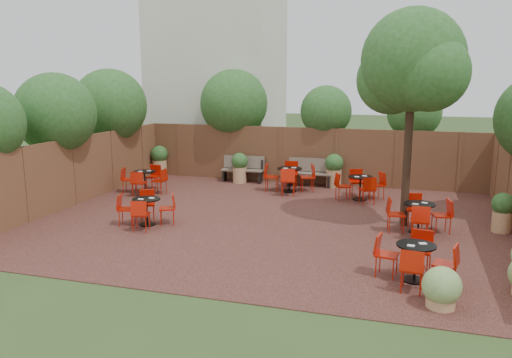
% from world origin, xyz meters
% --- Properties ---
extents(ground, '(80.00, 80.00, 0.00)m').
position_xyz_m(ground, '(0.00, 0.00, 0.00)').
color(ground, '#354F23').
rests_on(ground, ground).
extents(courtyard_paving, '(12.00, 10.00, 0.02)m').
position_xyz_m(courtyard_paving, '(0.00, 0.00, 0.01)').
color(courtyard_paving, '#321714').
rests_on(courtyard_paving, ground).
extents(fence_back, '(12.00, 0.08, 2.00)m').
position_xyz_m(fence_back, '(0.00, 5.00, 1.00)').
color(fence_back, '#4E2F1D').
rests_on(fence_back, ground).
extents(fence_left, '(0.08, 10.00, 2.00)m').
position_xyz_m(fence_left, '(-6.00, 0.00, 1.00)').
color(fence_left, '#4E2F1D').
rests_on(fence_left, ground).
extents(neighbour_building, '(5.00, 4.00, 8.00)m').
position_xyz_m(neighbour_building, '(-4.50, 8.00, 4.00)').
color(neighbour_building, beige).
rests_on(neighbour_building, ground).
extents(overhang_foliage, '(15.63, 10.49, 2.54)m').
position_xyz_m(overhang_foliage, '(-2.42, 2.73, 2.69)').
color(overhang_foliage, '#23541B').
rests_on(overhang_foliage, ground).
extents(courtyard_tree, '(2.68, 2.58, 5.36)m').
position_xyz_m(courtyard_tree, '(3.36, 0.55, 3.96)').
color(courtyard_tree, black).
rests_on(courtyard_tree, courtyard_paving).
extents(park_bench_left, '(1.53, 0.61, 0.93)m').
position_xyz_m(park_bench_left, '(-2.29, 4.63, 0.50)').
color(park_bench_left, brown).
rests_on(park_bench_left, courtyard_paving).
extents(park_bench_right, '(1.54, 0.50, 0.95)m').
position_xyz_m(park_bench_right, '(0.14, 4.63, 0.51)').
color(park_bench_right, brown).
rests_on(park_bench_right, courtyard_paving).
extents(bistro_tables, '(10.01, 8.25, 0.91)m').
position_xyz_m(bistro_tables, '(0.30, 0.87, 0.45)').
color(bistro_tables, black).
rests_on(bistro_tables, courtyard_paving).
extents(planters, '(11.89, 4.65, 1.17)m').
position_xyz_m(planters, '(-0.99, 3.89, 0.62)').
color(planters, tan).
rests_on(planters, courtyard_paving).
extents(low_shrubs, '(2.32, 2.58, 0.72)m').
position_xyz_m(low_shrubs, '(5.11, -3.23, 0.36)').
color(low_shrubs, tan).
rests_on(low_shrubs, courtyard_paving).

